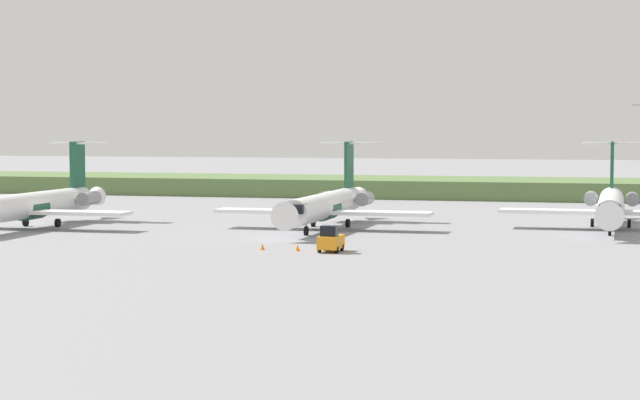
{
  "coord_description": "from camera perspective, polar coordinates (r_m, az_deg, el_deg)",
  "views": [
    {
      "loc": [
        30.44,
        -104.42,
        10.65
      ],
      "look_at": [
        0.0,
        12.5,
        3.0
      ],
      "focal_mm": 64.9,
      "sensor_mm": 36.0,
      "label": 1
    }
  ],
  "objects": [
    {
      "name": "ground_plane",
      "position": [
        138.24,
        1.83,
        -0.8
      ],
      "size": [
        500.0,
        500.0,
        0.0
      ],
      "primitive_type": "plane",
      "color": "gray"
    },
    {
      "name": "grass_berm",
      "position": [
        178.48,
        4.75,
        0.63
      ],
      "size": [
        320.0,
        20.0,
        2.76
      ],
      "primitive_type": "cube",
      "color": "#597542",
      "rests_on": "ground"
    },
    {
      "name": "regional_jet_nearest",
      "position": [
        125.33,
        -13.97,
        -0.2
      ],
      "size": [
        22.81,
        31.0,
        9.0
      ],
      "color": "white",
      "rests_on": "ground"
    },
    {
      "name": "regional_jet_second",
      "position": [
        121.08,
        0.31,
        -0.22
      ],
      "size": [
        22.81,
        31.0,
        9.0
      ],
      "color": "white",
      "rests_on": "ground"
    },
    {
      "name": "regional_jet_third",
      "position": [
        124.61,
        14.15,
        -0.22
      ],
      "size": [
        22.81,
        31.0,
        9.0
      ],
      "color": "white",
      "rests_on": "ground"
    },
    {
      "name": "baggage_tug",
      "position": [
        98.49,
        0.52,
        -2.0
      ],
      "size": [
        1.72,
        3.2,
        2.3
      ],
      "color": "orange",
      "rests_on": "ground"
    },
    {
      "name": "safety_cone_front_marker",
      "position": [
        100.34,
        -2.87,
        -2.32
      ],
      "size": [
        0.44,
        0.44,
        0.55
      ],
      "primitive_type": "cone",
      "color": "orange",
      "rests_on": "ground"
    },
    {
      "name": "safety_cone_mid_marker",
      "position": [
        99.41,
        -1.12,
        -2.37
      ],
      "size": [
        0.44,
        0.44,
        0.55
      ],
      "primitive_type": "cone",
      "color": "orange",
      "rests_on": "ground"
    },
    {
      "name": "safety_cone_rear_marker",
      "position": [
        99.03,
        0.79,
        -2.39
      ],
      "size": [
        0.44,
        0.44,
        0.55
      ],
      "primitive_type": "cone",
      "color": "orange",
      "rests_on": "ground"
    }
  ]
}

